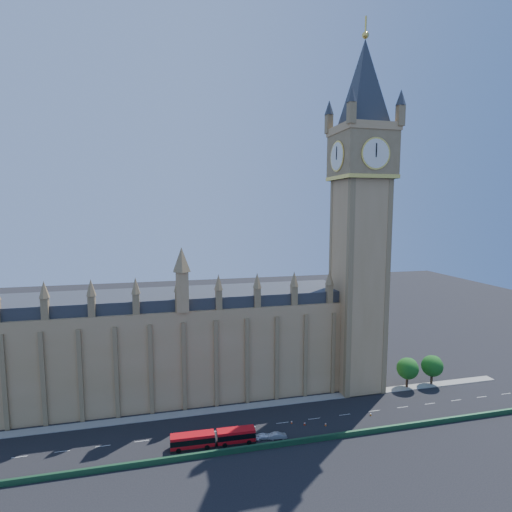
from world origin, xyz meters
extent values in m
plane|color=black|center=(0.00, 0.00, 0.00)|extent=(400.00, 400.00, 0.00)
cube|color=#A78351|center=(-25.00, 22.00, 12.50)|extent=(120.00, 20.00, 25.00)
cube|color=#2D3035|center=(-25.00, 22.00, 26.50)|extent=(120.00, 18.00, 3.00)
cube|color=#A78351|center=(38.00, 14.00, 29.00)|extent=(12.00, 12.00, 58.00)
cube|color=olive|center=(38.00, 14.00, 64.00)|extent=(14.00, 14.00, 12.00)
cylinder|color=silver|center=(38.00, 6.85, 64.00)|extent=(7.20, 0.30, 7.20)
cube|color=#A78351|center=(38.00, 14.00, 71.00)|extent=(14.50, 14.50, 2.00)
pyramid|color=#2D3035|center=(38.00, 14.00, 94.00)|extent=(20.59, 20.59, 22.00)
sphere|color=#F2C64C|center=(38.00, 14.00, 94.80)|extent=(1.80, 1.80, 1.80)
cube|color=#1E4C2D|center=(0.00, -9.00, 0.60)|extent=(160.00, 0.60, 1.20)
cube|color=gray|center=(0.00, 9.50, 0.08)|extent=(160.00, 3.00, 0.16)
cylinder|color=#382619|center=(52.00, 10.00, 2.00)|extent=(0.70, 0.70, 4.00)
sphere|color=#144C15|center=(52.00, 10.00, 5.50)|extent=(6.00, 6.00, 6.00)
sphere|color=#144C15|center=(52.80, 10.30, 6.10)|extent=(4.38, 4.38, 4.38)
cylinder|color=#382619|center=(60.00, 10.00, 2.00)|extent=(0.70, 0.70, 4.00)
sphere|color=#144C15|center=(60.00, 10.00, 5.50)|extent=(6.00, 6.00, 6.00)
sphere|color=#144C15|center=(60.80, 10.30, 6.10)|extent=(4.38, 4.38, 4.38)
cube|color=red|center=(-9.46, -5.12, 1.53)|extent=(9.25, 2.83, 3.06)
cube|color=red|center=(-0.18, -5.40, 1.53)|extent=(8.23, 2.80, 3.06)
cube|color=black|center=(-9.46, -5.12, 1.90)|extent=(9.30, 2.88, 1.16)
cube|color=black|center=(-0.18, -5.40, 1.90)|extent=(8.28, 2.85, 1.16)
cylinder|color=black|center=(-5.07, -5.25, 1.38)|extent=(0.89, 2.47, 2.45)
cylinder|color=black|center=(-12.43, -6.30, 0.51)|extent=(1.03, 0.34, 1.02)
cylinder|color=black|center=(-12.35, -3.75, 0.51)|extent=(1.03, 0.34, 1.02)
cylinder|color=black|center=(-6.56, -6.48, 0.51)|extent=(1.03, 0.34, 1.02)
cylinder|color=black|center=(-6.48, -3.93, 0.51)|extent=(1.03, 0.34, 1.02)
cylinder|color=black|center=(-2.83, -6.60, 0.51)|extent=(1.03, 0.34, 1.02)
cylinder|color=black|center=(-2.75, -4.05, 0.51)|extent=(1.03, 0.34, 1.02)
cylinder|color=black|center=(2.39, -6.76, 0.51)|extent=(1.03, 0.34, 1.02)
cylinder|color=black|center=(2.47, -4.21, 0.51)|extent=(1.03, 0.34, 1.02)
imported|color=#3A3D41|center=(2.00, -3.00, 0.64)|extent=(3.94, 2.01, 1.28)
imported|color=#94979B|center=(9.03, -5.99, 0.66)|extent=(4.09, 1.68, 1.32)
imported|color=white|center=(6.00, -5.37, 0.59)|extent=(4.05, 1.68, 1.17)
cube|color=black|center=(16.73, -2.17, 0.02)|extent=(0.44, 0.44, 0.04)
cone|color=red|center=(16.73, -2.17, 0.36)|extent=(0.48, 0.48, 0.73)
cylinder|color=white|center=(16.73, -2.17, 0.47)|extent=(0.35, 0.35, 0.13)
cube|color=black|center=(14.00, -0.75, 0.02)|extent=(0.39, 0.39, 0.04)
cone|color=#D8450B|center=(14.00, -0.75, 0.32)|extent=(0.43, 0.43, 0.65)
cylinder|color=white|center=(14.00, -0.75, 0.42)|extent=(0.31, 0.31, 0.11)
cube|color=black|center=(34.00, -1.81, 0.02)|extent=(0.48, 0.48, 0.04)
cone|color=orange|center=(34.00, -1.81, 0.34)|extent=(0.53, 0.53, 0.68)
cylinder|color=white|center=(34.00, -1.81, 0.44)|extent=(0.33, 0.33, 0.12)
cube|color=black|center=(21.39, -3.57, 0.02)|extent=(0.47, 0.47, 0.04)
cone|color=#FF620D|center=(21.39, -3.57, 0.34)|extent=(0.51, 0.51, 0.67)
cylinder|color=white|center=(21.39, -3.57, 0.43)|extent=(0.33, 0.33, 0.12)
camera|label=1|loc=(-14.92, -85.07, 49.98)|focal=28.00mm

